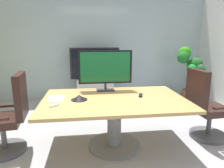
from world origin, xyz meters
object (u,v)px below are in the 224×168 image
at_px(wall_display_unit, 95,83).
at_px(remote_control, 141,95).
at_px(office_chair_left, 10,120).
at_px(tv_monitor, 105,68).
at_px(conference_table, 114,110).
at_px(office_chair_right, 205,110).
at_px(potted_plant, 190,69).
at_px(conference_phone, 79,98).

bearing_deg(wall_display_unit, remote_control, -75.81).
height_order(office_chair_left, tv_monitor, tv_monitor).
relative_size(conference_table, office_chair_left, 1.81).
relative_size(office_chair_left, wall_display_unit, 0.83).
height_order(office_chair_right, remote_control, office_chair_right).
relative_size(tv_monitor, remote_control, 4.94).
distance_m(wall_display_unit, potted_plant, 2.33).
bearing_deg(remote_control, wall_display_unit, 121.34).
relative_size(office_chair_right, tv_monitor, 1.30).
bearing_deg(tv_monitor, conference_phone, -130.88).
xyz_separation_m(conference_table, office_chair_left, (-1.42, 0.05, -0.09)).
height_order(office_chair_right, wall_display_unit, wall_display_unit).
bearing_deg(wall_display_unit, conference_phone, -97.78).
height_order(tv_monitor, wall_display_unit, tv_monitor).
distance_m(office_chair_right, potted_plant, 1.95).
xyz_separation_m(office_chair_right, remote_control, (-1.03, 0.00, 0.27)).
relative_size(conference_table, conference_phone, 8.95).
height_order(tv_monitor, potted_plant, tv_monitor).
height_order(wall_display_unit, potted_plant, potted_plant).
bearing_deg(tv_monitor, remote_control, -38.27).
height_order(tv_monitor, remote_control, tv_monitor).
xyz_separation_m(office_chair_left, office_chair_right, (2.85, 0.03, 0.00)).
xyz_separation_m(wall_display_unit, remote_control, (0.56, -2.22, 0.29)).
distance_m(conference_table, remote_control, 0.44).
bearing_deg(conference_table, potted_plant, 41.70).
distance_m(potted_plant, conference_phone, 3.19).
bearing_deg(tv_monitor, office_chair_left, -162.89).
relative_size(conference_table, wall_display_unit, 1.50).
xyz_separation_m(office_chair_right, potted_plant, (0.68, 1.79, 0.35)).
bearing_deg(conference_phone, office_chair_right, 2.47).
bearing_deg(conference_phone, tv_monitor, 49.12).
bearing_deg(potted_plant, remote_control, -133.59).
xyz_separation_m(tv_monitor, potted_plant, (2.18, 1.41, -0.27)).
height_order(conference_table, wall_display_unit, wall_display_unit).
distance_m(wall_display_unit, remote_control, 2.31).
distance_m(potted_plant, remote_control, 2.47).
xyz_separation_m(office_chair_left, tv_monitor, (1.34, 0.41, 0.62)).
relative_size(conference_phone, remote_control, 1.29).
bearing_deg(potted_plant, conference_phone, -144.00).
bearing_deg(conference_table, tv_monitor, 99.78).
xyz_separation_m(wall_display_unit, conference_phone, (-0.32, -2.31, 0.31)).
relative_size(conference_table, potted_plant, 1.47).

